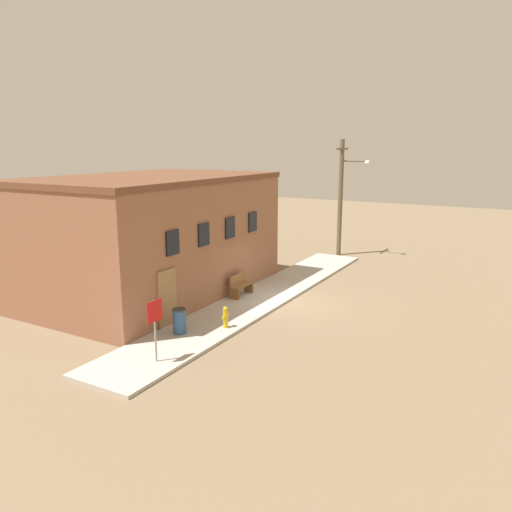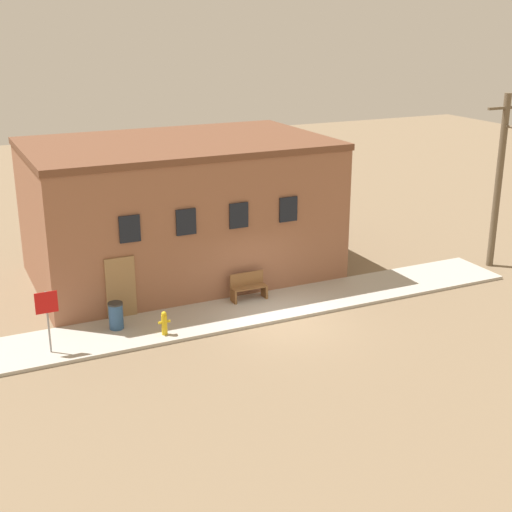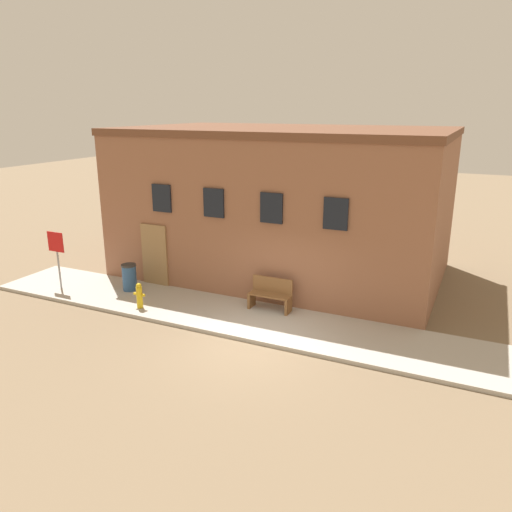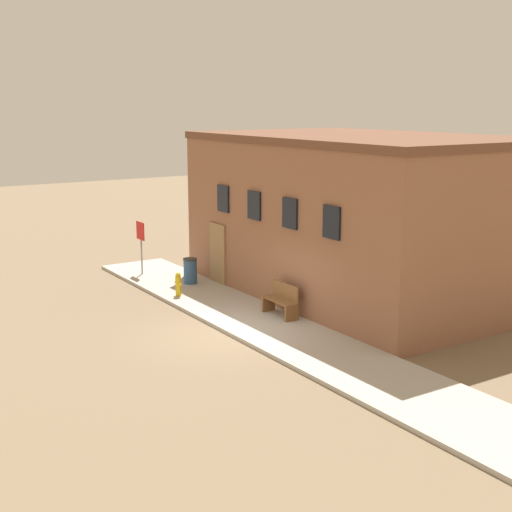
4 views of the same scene
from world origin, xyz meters
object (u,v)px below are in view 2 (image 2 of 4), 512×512
(fire_hydrant, at_px, (164,323))
(utility_pole, at_px, (501,176))
(trash_bin, at_px, (116,316))
(stop_sign, at_px, (47,311))
(bench, at_px, (248,287))

(fire_hydrant, xyz_separation_m, utility_pole, (14.21, 0.84, 3.22))
(utility_pole, bearing_deg, trash_bin, 179.03)
(stop_sign, distance_m, trash_bin, 2.55)
(stop_sign, height_order, trash_bin, stop_sign)
(trash_bin, xyz_separation_m, utility_pole, (15.47, -0.26, 3.16))
(stop_sign, bearing_deg, utility_pole, 1.90)
(trash_bin, distance_m, utility_pole, 15.79)
(fire_hydrant, bearing_deg, stop_sign, 175.88)
(fire_hydrant, xyz_separation_m, stop_sign, (-3.48, 0.25, 0.96))
(stop_sign, height_order, utility_pole, utility_pole)
(trash_bin, height_order, utility_pole, utility_pole)
(fire_hydrant, height_order, bench, bench)
(stop_sign, xyz_separation_m, bench, (7.11, 1.31, -0.90))
(stop_sign, height_order, bench, stop_sign)
(stop_sign, relative_size, bench, 1.51)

